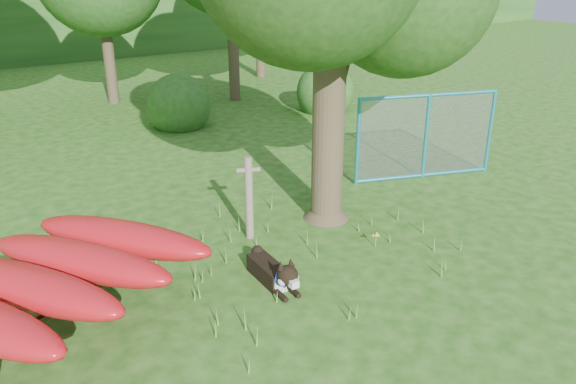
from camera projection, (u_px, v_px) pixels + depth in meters
ground at (325, 284)px, 8.16m from camera, size 80.00×80.00×0.00m
wooden_post at (249, 196)px, 9.26m from camera, size 0.38×0.23×1.44m
kayak_rack at (55, 273)px, 6.99m from camera, size 4.09×3.68×0.98m
husky_dog at (275, 273)px, 8.05m from camera, size 0.39×1.29×0.58m
fence_section at (426, 136)px, 11.87m from camera, size 2.99×1.20×3.08m
wildflower_clump at (376, 236)px, 9.16m from camera, size 0.11×0.10×0.24m
shrub_right at (325, 111)px, 17.69m from camera, size 1.80×1.80×1.80m
shrub_mid at (180, 126)px, 16.01m from camera, size 1.80×1.80×1.80m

